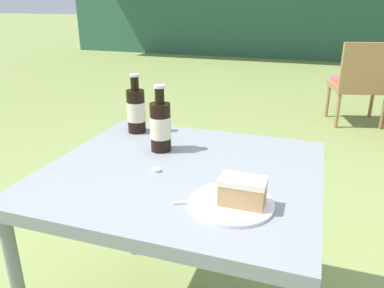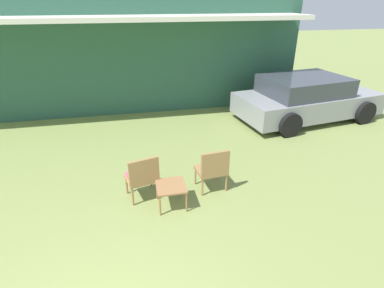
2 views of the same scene
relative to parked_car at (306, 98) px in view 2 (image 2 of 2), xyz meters
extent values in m
cube|color=#2D5B47|center=(-5.48, 3.57, 1.07)|extent=(11.59, 4.20, 3.36)
cube|color=silver|center=(-5.48, 0.87, 2.15)|extent=(11.01, 1.20, 0.12)
cube|color=gray|center=(0.06, 0.01, -0.14)|extent=(4.30, 2.37, 0.59)
cube|color=#383D47|center=(-0.15, -0.02, 0.39)|extent=(2.46, 1.96, 0.49)
cylinder|color=black|center=(1.17, 1.11, -0.29)|extent=(0.66, 0.29, 0.64)
cylinder|color=black|center=(1.44, -0.72, -0.29)|extent=(0.66, 0.29, 0.64)
cylinder|color=black|center=(-1.33, 0.74, -0.29)|extent=(0.66, 0.29, 0.64)
cylinder|color=black|center=(-1.06, -1.09, -0.29)|extent=(0.66, 0.29, 0.64)
cylinder|color=#9E7547|center=(-4.73, -2.67, -0.44)|extent=(0.04, 0.04, 0.35)
cylinder|color=#9E7547|center=(-5.18, -2.78, -0.44)|extent=(0.04, 0.04, 0.35)
cylinder|color=#9E7547|center=(-4.63, -3.05, -0.44)|extent=(0.04, 0.04, 0.35)
cylinder|color=#9E7547|center=(-5.09, -3.16, -0.44)|extent=(0.04, 0.04, 0.35)
cube|color=#9E7547|center=(-4.91, -2.92, -0.23)|extent=(0.62, 0.56, 0.06)
cube|color=#9E7547|center=(-4.86, -3.11, 0.01)|extent=(0.52, 0.18, 0.43)
cube|color=#CC5670|center=(-4.91, -2.92, -0.18)|extent=(0.55, 0.48, 0.05)
cylinder|color=#9E7547|center=(-3.43, -2.70, -0.44)|extent=(0.04, 0.04, 0.35)
cylinder|color=#9E7547|center=(-3.90, -2.75, -0.44)|extent=(0.04, 0.04, 0.35)
cylinder|color=#9E7547|center=(-3.39, -3.08, -0.44)|extent=(0.04, 0.04, 0.35)
cylinder|color=#9E7547|center=(-3.86, -3.13, -0.44)|extent=(0.04, 0.04, 0.35)
cube|color=#9E7547|center=(-3.64, -2.92, -0.23)|extent=(0.57, 0.50, 0.06)
cube|color=#9E7547|center=(-3.62, -3.11, 0.01)|extent=(0.53, 0.11, 0.43)
cube|color=#996B42|center=(-4.44, -3.29, -0.22)|extent=(0.49, 0.51, 0.03)
cylinder|color=#996B42|center=(-4.66, -3.52, -0.42)|extent=(0.03, 0.03, 0.38)
cylinder|color=#996B42|center=(-4.22, -3.52, -0.42)|extent=(0.03, 0.03, 0.38)
cylinder|color=#996B42|center=(-4.66, -3.07, -0.42)|extent=(0.03, 0.03, 0.38)
cylinder|color=#996B42|center=(-4.22, -3.07, -0.42)|extent=(0.03, 0.03, 0.38)
camera|label=1|loc=(-5.31, -7.05, 0.60)|focal=35.00mm
camera|label=2|loc=(-4.97, -7.46, 2.62)|focal=28.00mm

